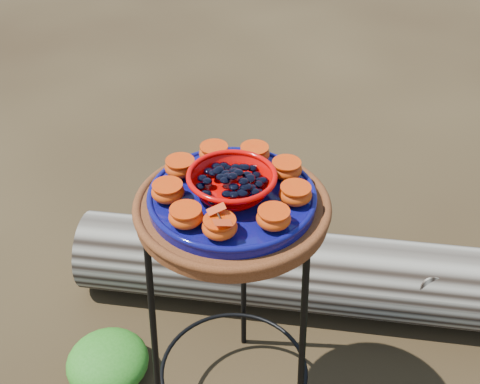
# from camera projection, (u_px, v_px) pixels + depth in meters

# --- Properties ---
(plant_stand) EXTENTS (0.44, 0.44, 0.70)m
(plant_stand) POSITION_uv_depth(u_px,v_px,m) (233.00, 321.00, 1.53)
(plant_stand) COLOR black
(plant_stand) RESTS_ON ground
(terracotta_saucer) EXTENTS (0.42, 0.42, 0.03)m
(terracotta_saucer) POSITION_uv_depth(u_px,v_px,m) (232.00, 209.00, 1.31)
(terracotta_saucer) COLOR #3B1D08
(terracotta_saucer) RESTS_ON plant_stand
(cobalt_plate) EXTENTS (0.36, 0.36, 0.02)m
(cobalt_plate) POSITION_uv_depth(u_px,v_px,m) (232.00, 198.00, 1.30)
(cobalt_plate) COLOR #04053D
(cobalt_plate) RESTS_ON terracotta_saucer
(red_bowl) EXTENTS (0.18, 0.18, 0.05)m
(red_bowl) POSITION_uv_depth(u_px,v_px,m) (232.00, 184.00, 1.27)
(red_bowl) COLOR #C90401
(red_bowl) RESTS_ON cobalt_plate
(glass_gems) EXTENTS (0.14, 0.14, 0.02)m
(glass_gems) POSITION_uv_depth(u_px,v_px,m) (232.00, 170.00, 1.25)
(glass_gems) COLOR black
(glass_gems) RESTS_ON red_bowl
(orange_half_0) EXTENTS (0.07, 0.07, 0.04)m
(orange_half_0) POSITION_uv_depth(u_px,v_px,m) (220.00, 227.00, 1.17)
(orange_half_0) COLOR #BE2100
(orange_half_0) RESTS_ON cobalt_plate
(orange_half_1) EXTENTS (0.07, 0.07, 0.04)m
(orange_half_1) POSITION_uv_depth(u_px,v_px,m) (274.00, 218.00, 1.19)
(orange_half_1) COLOR #BE2100
(orange_half_1) RESTS_ON cobalt_plate
(orange_half_2) EXTENTS (0.07, 0.07, 0.04)m
(orange_half_2) POSITION_uv_depth(u_px,v_px,m) (295.00, 194.00, 1.26)
(orange_half_2) COLOR #BE2100
(orange_half_2) RESTS_ON cobalt_plate
(orange_half_3) EXTENTS (0.07, 0.07, 0.04)m
(orange_half_3) POSITION_uv_depth(u_px,v_px,m) (286.00, 169.00, 1.33)
(orange_half_3) COLOR #BE2100
(orange_half_3) RESTS_ON cobalt_plate
(orange_half_4) EXTENTS (0.07, 0.07, 0.04)m
(orange_half_4) POSITION_uv_depth(u_px,v_px,m) (254.00, 154.00, 1.38)
(orange_half_4) COLOR #BE2100
(orange_half_4) RESTS_ON cobalt_plate
(orange_half_5) EXTENTS (0.07, 0.07, 0.04)m
(orange_half_5) POSITION_uv_depth(u_px,v_px,m) (214.00, 153.00, 1.38)
(orange_half_5) COLOR #BE2100
(orange_half_5) RESTS_ON cobalt_plate
(orange_half_6) EXTENTS (0.07, 0.07, 0.04)m
(orange_half_6) POSITION_uv_depth(u_px,v_px,m) (180.00, 167.00, 1.33)
(orange_half_6) COLOR #BE2100
(orange_half_6) RESTS_ON cobalt_plate
(orange_half_7) EXTENTS (0.07, 0.07, 0.04)m
(orange_half_7) POSITION_uv_depth(u_px,v_px,m) (168.00, 192.00, 1.26)
(orange_half_7) COLOR #BE2100
(orange_half_7) RESTS_ON cobalt_plate
(orange_half_8) EXTENTS (0.07, 0.07, 0.04)m
(orange_half_8) POSITION_uv_depth(u_px,v_px,m) (186.00, 216.00, 1.20)
(orange_half_8) COLOR #BE2100
(orange_half_8) RESTS_ON cobalt_plate
(butterfly) EXTENTS (0.09, 0.08, 0.01)m
(butterfly) POSITION_uv_depth(u_px,v_px,m) (219.00, 217.00, 1.15)
(butterfly) COLOR red
(butterfly) RESTS_ON orange_half_0
(driftwood_log) EXTENTS (1.42, 0.39, 0.27)m
(driftwood_log) POSITION_uv_depth(u_px,v_px,m) (292.00, 270.00, 1.99)
(driftwood_log) COLOR black
(driftwood_log) RESTS_ON ground
(foliage_left) EXTENTS (0.24, 0.24, 0.12)m
(foliage_left) POSITION_uv_depth(u_px,v_px,m) (108.00, 361.00, 1.79)
(foliage_left) COLOR #1E6512
(foliage_left) RESTS_ON ground
(foliage_back) EXTENTS (0.28, 0.28, 0.14)m
(foliage_back) POSITION_uv_depth(u_px,v_px,m) (209.00, 249.00, 2.17)
(foliage_back) COLOR #1E6512
(foliage_back) RESTS_ON ground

